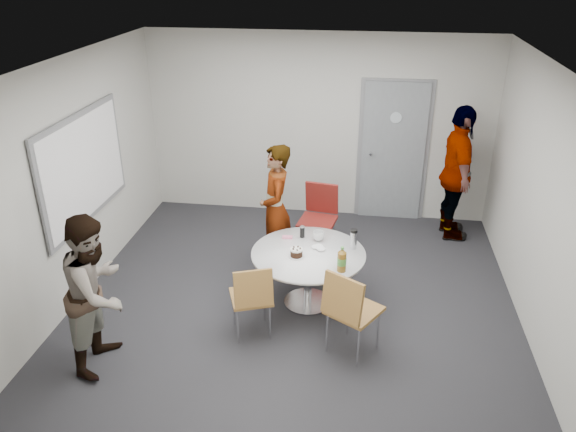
% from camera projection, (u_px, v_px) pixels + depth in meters
% --- Properties ---
extents(floor, '(5.00, 5.00, 0.00)m').
position_uv_depth(floor, '(295.00, 301.00, 6.51)').
color(floor, '#232327').
rests_on(floor, ground).
extents(ceiling, '(5.00, 5.00, 0.00)m').
position_uv_depth(ceiling, '(297.00, 64.00, 5.35)').
color(ceiling, silver).
rests_on(ceiling, wall_back).
extents(wall_back, '(5.00, 0.00, 5.00)m').
position_uv_depth(wall_back, '(318.00, 127.00, 8.16)').
color(wall_back, '#B4B3AB').
rests_on(wall_back, floor).
extents(wall_left, '(0.00, 5.00, 5.00)m').
position_uv_depth(wall_left, '(74.00, 182.00, 6.25)').
color(wall_left, '#B4B3AB').
rests_on(wall_left, floor).
extents(wall_right, '(0.00, 5.00, 5.00)m').
position_uv_depth(wall_right, '(543.00, 208.00, 5.61)').
color(wall_right, '#B4B3AB').
rests_on(wall_right, floor).
extents(wall_front, '(5.00, 0.00, 5.00)m').
position_uv_depth(wall_front, '(247.00, 343.00, 3.70)').
color(wall_front, '#B4B3AB').
rests_on(wall_front, floor).
extents(door, '(1.02, 0.17, 2.12)m').
position_uv_depth(door, '(393.00, 152.00, 8.15)').
color(door, slate).
rests_on(door, wall_back).
extents(whiteboard, '(0.04, 1.90, 1.25)m').
position_uv_depth(whiteboard, '(84.00, 167.00, 6.38)').
color(whiteboard, slate).
rests_on(whiteboard, wall_left).
extents(table, '(1.27, 1.27, 0.94)m').
position_uv_depth(table, '(311.00, 260.00, 6.24)').
color(table, white).
rests_on(table, floor).
extents(chair_near_left, '(0.53, 0.56, 0.86)m').
position_uv_depth(chair_near_left, '(252.00, 295.00, 5.70)').
color(chair_near_left, olive).
rests_on(chair_near_left, floor).
extents(chair_near_right, '(0.64, 0.65, 0.95)m').
position_uv_depth(chair_near_right, '(349.00, 306.00, 5.40)').
color(chair_near_right, olive).
rests_on(chair_near_right, floor).
extents(chair_far, '(0.52, 0.56, 0.95)m').
position_uv_depth(chair_far, '(319.00, 212.00, 7.34)').
color(chair_far, maroon).
rests_on(chair_far, floor).
extents(person_main, '(0.52, 0.67, 1.64)m').
position_uv_depth(person_main, '(276.00, 209.00, 6.86)').
color(person_main, '#A5C6EA').
rests_on(person_main, floor).
extents(person_left, '(0.62, 0.79, 1.58)m').
position_uv_depth(person_left, '(97.00, 292.00, 5.26)').
color(person_left, white).
rests_on(person_left, floor).
extents(person_right, '(0.54, 1.13, 1.88)m').
position_uv_depth(person_right, '(457.00, 174.00, 7.60)').
color(person_right, black).
rests_on(person_right, floor).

